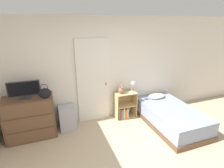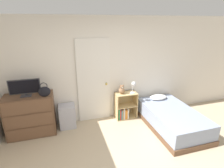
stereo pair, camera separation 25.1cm
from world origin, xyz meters
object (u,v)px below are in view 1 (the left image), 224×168
Objects in this scene: bed at (170,116)px; handbag at (45,93)px; teddy_bear at (121,90)px; storage_bin at (67,118)px; desk_lamp at (133,84)px; tv at (24,89)px; dresser at (30,118)px; bookshelf at (124,108)px.

handbag is at bearing 170.16° from bed.
storage_bin is at bearing -179.43° from teddy_bear.
teddy_bear is at bearing 144.14° from bed.
handbag reaches higher than desk_lamp.
tv reaches higher than teddy_bear.
desk_lamp is at bearing 5.44° from handbag.
storage_bin is 1.81× the size of desk_lamp.
dresser is at bearing -177.72° from teddy_bear.
dresser is 3.22m from bed.
bookshelf is 0.54m from teddy_bear.
bed is (0.93, -0.73, -0.04)m from bookshelf.
bookshelf is (1.45, 0.01, -0.01)m from storage_bin.
tv is at bearing -178.67° from desk_lamp.
tv is 0.34× the size of bed.
dresser is 1.81× the size of storage_bin.
tv is at bearing 168.85° from bed.
tv is at bearing -139.72° from dresser.
dresser reaches higher than bed.
storage_bin is 1.78m from desk_lamp.
desk_lamp is at bearing 136.22° from bed.
tv is at bearing -177.25° from teddy_bear.
bed reaches higher than storage_bin.
storage_bin is 2.48m from bed.
desk_lamp is (2.08, 0.20, -0.14)m from handbag.
bed is (2.38, -0.71, -0.05)m from storage_bin.
bed is (2.79, -0.48, -0.82)m from handbag.
handbag is at bearing -172.46° from bookshelf.
dresser is at bearing -174.69° from storage_bin.
teddy_bear reaches higher than bookshelf.
tv reaches higher than handbag.
tv is 2.19m from teddy_bear.
bookshelf reaches higher than storage_bin.
bookshelf is at bearing 1.04° from teddy_bear.
dresser reaches higher than storage_bin.
tv is 1.16m from storage_bin.
teddy_bear is 0.32m from desk_lamp.
dresser reaches higher than teddy_bear.
desk_lamp is at bearing -1.14° from storage_bin.
tv reaches higher than bed.
dresser is 2.48m from desk_lamp.
desk_lamp is at bearing 0.90° from dresser.
tv is 2.40m from bookshelf.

